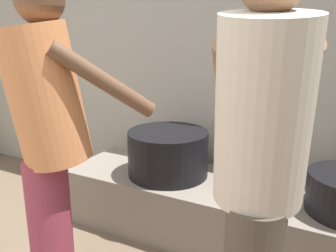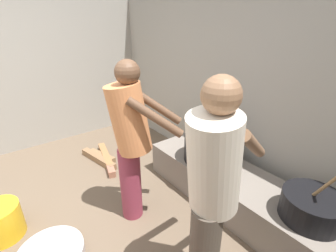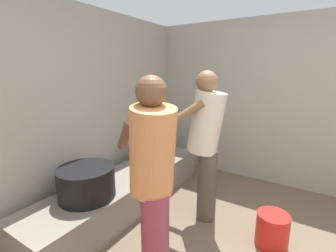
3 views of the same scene
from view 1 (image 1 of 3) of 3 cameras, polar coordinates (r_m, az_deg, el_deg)
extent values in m
cube|color=#9E998E|center=(2.76, 2.84, 11.16)|extent=(4.80, 0.20, 2.24)
cube|color=slate|center=(2.32, 12.41, -14.17)|extent=(2.42, 0.60, 0.37)
cylinder|color=black|center=(2.36, -0.01, -4.34)|extent=(0.53, 0.53, 0.30)
cylinder|color=beige|center=(1.16, 14.87, 1.93)|extent=(0.40, 0.45, 0.64)
cylinder|color=brown|center=(1.39, 20.25, 6.36)|extent=(0.20, 0.46, 0.35)
cylinder|color=brown|center=(1.37, 8.98, 7.03)|extent=(0.20, 0.46, 0.35)
cylinder|color=#8C3347|center=(1.86, -18.09, -16.04)|extent=(0.20, 0.20, 0.74)
cylinder|color=#D17F4C|center=(1.63, -18.94, 4.66)|extent=(0.47, 0.48, 0.63)
cylinder|color=brown|center=(1.53, -10.14, 7.03)|extent=(0.33, 0.40, 0.35)
cylinder|color=brown|center=(1.79, -12.31, 8.08)|extent=(0.33, 0.40, 0.35)
camera|label=2|loc=(0.70, 106.22, 39.76)|focal=25.18mm
camera|label=3|loc=(2.40, -58.63, 13.98)|focal=25.20mm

